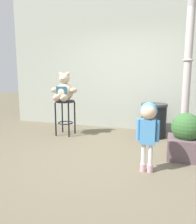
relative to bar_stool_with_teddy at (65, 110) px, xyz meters
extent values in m
plane|color=brown|center=(1.21, -1.09, -0.56)|extent=(24.00, 24.00, 0.00)
cube|color=#9CA193|center=(1.21, 1.15, 1.36)|extent=(6.41, 0.30, 3.83)
cylinder|color=#211E2C|center=(0.00, 0.00, 0.19)|extent=(0.42, 0.42, 0.04)
cylinder|color=black|center=(-0.16, -0.16, -0.19)|extent=(0.03, 0.03, 0.73)
cylinder|color=black|center=(0.16, -0.16, -0.19)|extent=(0.03, 0.03, 0.73)
cylinder|color=black|center=(-0.16, 0.16, -0.19)|extent=(0.03, 0.03, 0.73)
cylinder|color=black|center=(0.16, 0.16, -0.19)|extent=(0.03, 0.03, 0.73)
torus|color=black|center=(0.00, 0.00, -0.29)|extent=(0.34, 0.34, 0.02)
sphere|color=#C0AB91|center=(0.00, 0.00, 0.40)|extent=(0.38, 0.38, 0.38)
cube|color=navy|center=(0.00, -0.15, 0.41)|extent=(0.23, 0.03, 0.23)
sphere|color=#C0AB91|center=(0.00, 0.00, 0.69)|extent=(0.23, 0.23, 0.23)
ellipsoid|color=#BEB186|center=(0.00, -0.10, 0.67)|extent=(0.10, 0.07, 0.07)
sphere|color=black|center=(0.00, -0.13, 0.68)|extent=(0.03, 0.03, 0.03)
sphere|color=#C0AB91|center=(-0.08, 0.00, 0.78)|extent=(0.09, 0.09, 0.09)
sphere|color=#C0AB91|center=(0.08, 0.00, 0.78)|extent=(0.09, 0.09, 0.09)
ellipsoid|color=#C0AB91|center=(-0.23, -0.03, 0.44)|extent=(0.13, 0.21, 0.12)
ellipsoid|color=#C0AB91|center=(0.23, -0.03, 0.44)|extent=(0.13, 0.21, 0.12)
ellipsoid|color=#C0AB91|center=(-0.08, -0.18, 0.29)|extent=(0.13, 0.32, 0.15)
ellipsoid|color=#C0AB91|center=(0.08, -0.18, 0.29)|extent=(0.13, 0.32, 0.15)
cylinder|color=#CC9CA8|center=(1.87, -1.39, -0.50)|extent=(0.08, 0.08, 0.11)
cylinder|color=silver|center=(1.87, -1.39, -0.30)|extent=(0.06, 0.06, 0.28)
cylinder|color=#CC9CA8|center=(1.96, -1.39, -0.50)|extent=(0.08, 0.08, 0.11)
cylinder|color=silver|center=(1.96, -1.39, -0.30)|extent=(0.06, 0.06, 0.28)
cube|color=#4688C1|center=(1.92, -1.39, 0.01)|extent=(0.20, 0.11, 0.34)
cylinder|color=#4688C1|center=(1.79, -1.39, 0.02)|extent=(0.05, 0.05, 0.29)
cylinder|color=#4688C1|center=(2.04, -1.39, 0.02)|extent=(0.05, 0.05, 0.29)
sphere|color=#D8B293|center=(1.92, -1.39, 0.27)|extent=(0.21, 0.21, 0.21)
sphere|color=#4C91C0|center=(1.92, -1.37, 0.28)|extent=(0.22, 0.22, 0.22)
cylinder|color=black|center=(1.88, 0.43, -0.22)|extent=(0.52, 0.52, 0.67)
cylinder|color=#2D2D33|center=(1.88, 0.43, 0.14)|extent=(0.55, 0.55, 0.05)
cylinder|color=#A6AA9F|center=(2.46, 0.15, -0.47)|extent=(0.34, 0.34, 0.18)
cylinder|color=#ABA09E|center=(2.46, 0.15, 0.90)|extent=(0.14, 0.14, 2.55)
torus|color=#ADA89E|center=(2.46, 0.15, 1.03)|extent=(0.19, 0.19, 0.04)
cube|color=#5E4A4F|center=(2.44, -0.68, -0.39)|extent=(0.53, 0.53, 0.33)
sphere|color=#325D2D|center=(2.44, -0.68, -0.05)|extent=(0.45, 0.45, 0.45)
camera|label=1|loc=(2.17, -4.26, 0.73)|focal=34.83mm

